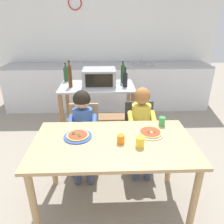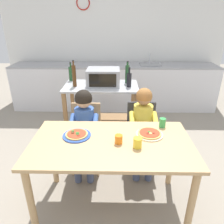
{
  "view_description": "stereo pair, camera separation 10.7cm",
  "coord_description": "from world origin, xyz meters",
  "px_view_note": "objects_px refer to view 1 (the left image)",
  "views": [
    {
      "loc": [
        -0.07,
        -1.6,
        1.76
      ],
      "look_at": [
        0.0,
        0.3,
        0.91
      ],
      "focal_mm": 34.18,
      "sensor_mm": 36.0,
      "label": 1
    },
    {
      "loc": [
        0.04,
        -1.6,
        1.76
      ],
      "look_at": [
        0.0,
        0.3,
        0.91
      ],
      "focal_mm": 34.18,
      "sensor_mm": 36.0,
      "label": 2
    }
  ],
  "objects_px": {
    "bottle_brown_beer": "(123,74)",
    "pizza_plate_cream": "(150,133)",
    "bottle_slim_sauce": "(125,79)",
    "dining_chair_right": "(139,130)",
    "bottle_dark_olive_oil": "(70,76)",
    "drinking_cup_green": "(162,121)",
    "drinking_cup_yellow": "(140,142)",
    "kitchen_island_cart": "(98,104)",
    "pizza_plate_blue_rimmed": "(78,136)",
    "drinking_cup_orange": "(121,139)",
    "child_in_blue_striped_shirt": "(83,124)",
    "child_in_yellow_shirt": "(142,122)",
    "dining_table": "(113,152)",
    "dining_chair_left": "(84,133)",
    "toaster_oven": "(99,77)",
    "bottle_tall_green_wine": "(66,74)"
  },
  "relations": [
    {
      "from": "bottle_slim_sauce",
      "to": "dining_chair_left",
      "type": "bearing_deg",
      "value": -132.99
    },
    {
      "from": "kitchen_island_cart",
      "to": "pizza_plate_cream",
      "type": "xyz_separation_m",
      "value": [
        0.52,
        -1.17,
        0.19
      ]
    },
    {
      "from": "child_in_blue_striped_shirt",
      "to": "drinking_cup_orange",
      "type": "relative_size",
      "value": 13.2
    },
    {
      "from": "child_in_blue_striped_shirt",
      "to": "drinking_cup_yellow",
      "type": "relative_size",
      "value": 11.26
    },
    {
      "from": "bottle_tall_green_wine",
      "to": "dining_table",
      "type": "height_order",
      "value": "bottle_tall_green_wine"
    },
    {
      "from": "bottle_dark_olive_oil",
      "to": "drinking_cup_orange",
      "type": "height_order",
      "value": "bottle_dark_olive_oil"
    },
    {
      "from": "bottle_brown_beer",
      "to": "child_in_yellow_shirt",
      "type": "distance_m",
      "value": 0.93
    },
    {
      "from": "bottle_slim_sauce",
      "to": "bottle_brown_beer",
      "type": "relative_size",
      "value": 0.87
    },
    {
      "from": "bottle_slim_sauce",
      "to": "child_in_blue_striped_shirt",
      "type": "xyz_separation_m",
      "value": [
        -0.53,
        -0.69,
        -0.31
      ]
    },
    {
      "from": "drinking_cup_green",
      "to": "bottle_slim_sauce",
      "type": "bearing_deg",
      "value": 106.92
    },
    {
      "from": "bottle_slim_sauce",
      "to": "child_in_blue_striped_shirt",
      "type": "relative_size",
      "value": 0.27
    },
    {
      "from": "bottle_slim_sauce",
      "to": "kitchen_island_cart",
      "type": "bearing_deg",
      "value": 169.84
    },
    {
      "from": "kitchen_island_cart",
      "to": "child_in_yellow_shirt",
      "type": "distance_m",
      "value": 0.9
    },
    {
      "from": "bottle_dark_olive_oil",
      "to": "dining_chair_left",
      "type": "distance_m",
      "value": 0.83
    },
    {
      "from": "pizza_plate_blue_rimmed",
      "to": "bottle_brown_beer",
      "type": "bearing_deg",
      "value": 68.71
    },
    {
      "from": "drinking_cup_orange",
      "to": "toaster_oven",
      "type": "bearing_deg",
      "value": 98.74
    },
    {
      "from": "toaster_oven",
      "to": "pizza_plate_blue_rimmed",
      "type": "xyz_separation_m",
      "value": [
        -0.18,
        -1.21,
        -0.22
      ]
    },
    {
      "from": "child_in_yellow_shirt",
      "to": "pizza_plate_cream",
      "type": "distance_m",
      "value": 0.46
    },
    {
      "from": "bottle_slim_sauce",
      "to": "dining_table",
      "type": "bearing_deg",
      "value": -99.96
    },
    {
      "from": "bottle_brown_beer",
      "to": "pizza_plate_cream",
      "type": "bearing_deg",
      "value": -83.31
    },
    {
      "from": "dining_table",
      "to": "child_in_blue_striped_shirt",
      "type": "distance_m",
      "value": 0.62
    },
    {
      "from": "bottle_slim_sauce",
      "to": "bottle_dark_olive_oil",
      "type": "xyz_separation_m",
      "value": [
        -0.75,
        0.01,
        0.05
      ]
    },
    {
      "from": "dining_chair_right",
      "to": "pizza_plate_cream",
      "type": "relative_size",
      "value": 3.24
    },
    {
      "from": "kitchen_island_cart",
      "to": "bottle_slim_sauce",
      "type": "distance_m",
      "value": 0.56
    },
    {
      "from": "toaster_oven",
      "to": "dining_chair_left",
      "type": "distance_m",
      "value": 0.84
    },
    {
      "from": "dining_chair_left",
      "to": "drinking_cup_green",
      "type": "bearing_deg",
      "value": -23.97
    },
    {
      "from": "dining_chair_right",
      "to": "child_in_yellow_shirt",
      "type": "bearing_deg",
      "value": -90.0
    },
    {
      "from": "toaster_oven",
      "to": "drinking_cup_yellow",
      "type": "xyz_separation_m",
      "value": [
        0.36,
        -1.38,
        -0.19
      ]
    },
    {
      "from": "child_in_blue_striped_shirt",
      "to": "drinking_cup_green",
      "type": "height_order",
      "value": "child_in_blue_striped_shirt"
    },
    {
      "from": "child_in_blue_striped_shirt",
      "to": "pizza_plate_blue_rimmed",
      "type": "bearing_deg",
      "value": -90.02
    },
    {
      "from": "kitchen_island_cart",
      "to": "drinking_cup_orange",
      "type": "distance_m",
      "value": 1.35
    },
    {
      "from": "bottle_tall_green_wine",
      "to": "drinking_cup_green",
      "type": "height_order",
      "value": "bottle_tall_green_wine"
    },
    {
      "from": "dining_chair_right",
      "to": "bottle_dark_olive_oil",
      "type": "bearing_deg",
      "value": 148.47
    },
    {
      "from": "kitchen_island_cart",
      "to": "bottle_dark_olive_oil",
      "type": "distance_m",
      "value": 0.57
    },
    {
      "from": "bottle_dark_olive_oil",
      "to": "pizza_plate_blue_rimmed",
      "type": "height_order",
      "value": "bottle_dark_olive_oil"
    },
    {
      "from": "toaster_oven",
      "to": "bottle_dark_olive_oil",
      "type": "relative_size",
      "value": 1.25
    },
    {
      "from": "pizza_plate_blue_rimmed",
      "to": "drinking_cup_yellow",
      "type": "height_order",
      "value": "drinking_cup_yellow"
    },
    {
      "from": "drinking_cup_green",
      "to": "kitchen_island_cart",
      "type": "bearing_deg",
      "value": 123.76
    },
    {
      "from": "drinking_cup_green",
      "to": "drinking_cup_yellow",
      "type": "distance_m",
      "value": 0.46
    },
    {
      "from": "bottle_slim_sauce",
      "to": "dining_table",
      "type": "xyz_separation_m",
      "value": [
        -0.21,
        -1.22,
        -0.32
      ]
    },
    {
      "from": "dining_chair_right",
      "to": "pizza_plate_blue_rimmed",
      "type": "distance_m",
      "value": 0.95
    },
    {
      "from": "toaster_oven",
      "to": "child_in_yellow_shirt",
      "type": "xyz_separation_m",
      "value": [
        0.49,
        -0.73,
        -0.33
      ]
    },
    {
      "from": "pizza_plate_blue_rimmed",
      "to": "drinking_cup_orange",
      "type": "bearing_deg",
      "value": -16.16
    },
    {
      "from": "drinking_cup_orange",
      "to": "bottle_tall_green_wine",
      "type": "bearing_deg",
      "value": 114.19
    },
    {
      "from": "bottle_dark_olive_oil",
      "to": "bottle_brown_beer",
      "type": "relative_size",
      "value": 1.15
    },
    {
      "from": "dining_chair_left",
      "to": "dining_chair_right",
      "type": "height_order",
      "value": "same"
    },
    {
      "from": "toaster_oven",
      "to": "child_in_blue_striped_shirt",
      "type": "xyz_separation_m",
      "value": [
        -0.18,
        -0.77,
        -0.33
      ]
    },
    {
      "from": "bottle_brown_beer",
      "to": "child_in_yellow_shirt",
      "type": "xyz_separation_m",
      "value": [
        0.15,
        -0.85,
        -0.35
      ]
    },
    {
      "from": "toaster_oven",
      "to": "drinking_cup_orange",
      "type": "height_order",
      "value": "toaster_oven"
    },
    {
      "from": "child_in_yellow_shirt",
      "to": "pizza_plate_blue_rimmed",
      "type": "xyz_separation_m",
      "value": [
        -0.67,
        -0.48,
        0.11
      ]
    }
  ]
}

